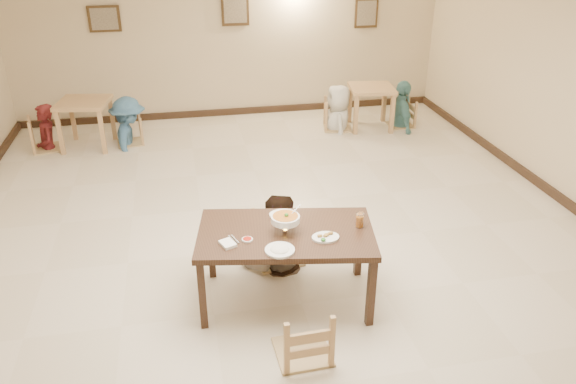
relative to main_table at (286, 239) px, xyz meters
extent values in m
plane|color=beige|center=(0.14, 0.99, -0.72)|extent=(10.00, 10.00, 0.00)
plane|color=beige|center=(0.14, 5.99, 0.78)|extent=(10.00, 0.00, 10.00)
cube|color=#312116|center=(0.14, 5.96, -0.66)|extent=(8.00, 0.06, 0.12)
cube|color=#3C2916|center=(-2.06, 5.95, 1.18)|extent=(0.55, 0.03, 0.45)
cube|color=gray|center=(-2.06, 5.93, 1.18)|extent=(0.45, 0.01, 0.37)
cube|color=#3C2916|center=(0.24, 5.95, 1.28)|extent=(0.50, 0.03, 0.60)
cube|color=gray|center=(0.24, 5.93, 1.28)|extent=(0.41, 0.01, 0.49)
cube|color=#3C2916|center=(2.74, 5.95, 1.13)|extent=(0.45, 0.03, 0.55)
cube|color=gray|center=(2.74, 5.93, 1.13)|extent=(0.37, 0.01, 0.45)
cube|color=#3C2519|center=(0.00, 0.00, 0.05)|extent=(1.84, 1.24, 0.06)
cube|color=#3C2519|center=(-0.85, -0.28, -0.35)|extent=(0.07, 0.07, 0.74)
cube|color=#3C2519|center=(0.71, -0.55, -0.35)|extent=(0.07, 0.07, 0.74)
cube|color=#3C2519|center=(-0.71, 0.55, -0.35)|extent=(0.07, 0.07, 0.74)
cube|color=#3C2519|center=(0.85, 0.28, -0.35)|extent=(0.07, 0.07, 0.74)
cube|color=tan|center=(0.05, 0.74, -0.22)|extent=(0.50, 0.50, 0.05)
cube|color=tan|center=(-0.01, -0.82, -0.25)|extent=(0.48, 0.48, 0.05)
imported|color=gray|center=(0.01, 0.66, 0.13)|extent=(0.83, 0.65, 1.69)
torus|color=silver|center=(-0.01, -0.01, 0.20)|extent=(0.22, 0.22, 0.01)
cylinder|color=silver|center=(-0.01, -0.01, 0.10)|extent=(0.06, 0.06, 0.03)
cone|color=#FFA526|center=(-0.01, -0.01, 0.14)|extent=(0.03, 0.03, 0.05)
cylinder|color=white|center=(-0.01, -0.01, 0.23)|extent=(0.28, 0.28, 0.06)
cylinder|color=#BD6215|center=(-0.01, -0.01, 0.26)|extent=(0.24, 0.24, 0.01)
sphere|color=#2D7223|center=(0.00, -0.02, 0.28)|extent=(0.04, 0.04, 0.04)
cylinder|color=silver|center=(0.10, 0.04, 0.28)|extent=(0.13, 0.08, 0.09)
cylinder|color=silver|center=(0.08, 0.04, 0.14)|extent=(0.01, 0.01, 0.13)
cylinder|color=silver|center=(-0.09, 0.04, 0.14)|extent=(0.01, 0.01, 0.13)
cylinder|color=silver|center=(-0.01, -0.11, 0.14)|extent=(0.01, 0.01, 0.13)
cylinder|color=white|center=(0.03, 0.33, 0.09)|extent=(0.27, 0.27, 0.02)
ellipsoid|color=white|center=(0.03, 0.33, 0.10)|extent=(0.18, 0.15, 0.06)
cylinder|color=white|center=(-0.12, -0.33, 0.09)|extent=(0.28, 0.28, 0.02)
ellipsoid|color=white|center=(-0.12, -0.33, 0.10)|extent=(0.18, 0.15, 0.06)
cylinder|color=white|center=(0.34, -0.20, 0.09)|extent=(0.26, 0.26, 0.02)
sphere|color=#2D7223|center=(0.30, -0.27, 0.12)|extent=(0.04, 0.04, 0.04)
cylinder|color=white|center=(-0.39, -0.09, 0.09)|extent=(0.11, 0.11, 0.02)
cylinder|color=#9E1207|center=(-0.39, -0.09, 0.10)|extent=(0.08, 0.08, 0.01)
cube|color=white|center=(-0.58, -0.13, 0.10)|extent=(0.17, 0.19, 0.03)
cube|color=silver|center=(-0.53, -0.06, 0.09)|extent=(0.07, 0.16, 0.01)
cube|color=silver|center=(-0.50, -0.06, 0.09)|extent=(0.07, 0.16, 0.01)
cylinder|color=white|center=(0.73, -0.05, 0.16)|extent=(0.08, 0.08, 0.15)
cylinder|color=orange|center=(0.73, -0.05, 0.14)|extent=(0.07, 0.07, 0.11)
cube|color=tan|center=(-2.45, 4.78, 0.05)|extent=(0.92, 0.92, 0.06)
cube|color=tan|center=(-2.84, 4.50, -0.35)|extent=(0.07, 0.07, 0.74)
cube|color=tan|center=(-2.17, 4.38, -0.35)|extent=(0.07, 0.07, 0.74)
cube|color=tan|center=(-2.73, 5.17, -0.35)|extent=(0.07, 0.07, 0.74)
cube|color=tan|center=(-2.06, 5.05, -0.35)|extent=(0.07, 0.07, 0.74)
cube|color=tan|center=(2.51, 4.73, 0.02)|extent=(0.86, 0.86, 0.06)
cube|color=tan|center=(2.14, 4.45, -0.36)|extent=(0.07, 0.07, 0.71)
cube|color=tan|center=(2.79, 4.37, -0.36)|extent=(0.07, 0.07, 0.71)
cube|color=tan|center=(2.23, 5.10, -0.36)|extent=(0.07, 0.07, 0.71)
cube|color=tan|center=(2.87, 5.01, -0.36)|extent=(0.07, 0.07, 0.71)
cube|color=tan|center=(-3.12, 4.79, -0.24)|extent=(0.49, 0.49, 0.05)
cube|color=tan|center=(-1.79, 4.79, -0.30)|extent=(0.43, 0.43, 0.05)
cube|color=tan|center=(1.91, 4.79, -0.24)|extent=(0.49, 0.49, 0.05)
cube|color=tan|center=(3.10, 4.71, -0.29)|extent=(0.44, 0.44, 0.05)
imported|color=#5B191C|center=(-3.12, 4.79, 0.05)|extent=(0.52, 0.64, 1.54)
imported|color=teal|center=(-1.79, 4.79, 0.09)|extent=(0.64, 1.07, 1.62)
imported|color=silver|center=(1.91, 4.79, 0.10)|extent=(0.58, 0.84, 1.63)
imported|color=#579699|center=(3.10, 4.71, 0.13)|extent=(0.47, 1.02, 1.70)
camera|label=1|loc=(-0.90, -4.60, 2.86)|focal=35.00mm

